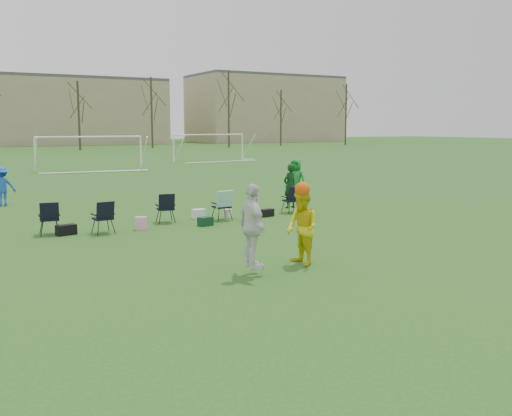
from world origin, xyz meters
TOP-DOWN VIEW (x-y plane):
  - ground at (0.00, 0.00)m, footprint 260.00×260.00m
  - fielder_blue at (-3.26, 15.29)m, footprint 1.03×0.62m
  - fielder_green_far at (7.77, 10.95)m, footprint 0.95×1.04m
  - center_contest at (1.06, 1.22)m, footprint 2.02×1.25m
  - sideline_setup at (1.93, 8.04)m, footprint 9.15×1.81m
  - goal_mid at (4.00, 32.00)m, footprint 7.40×0.63m
  - goal_right at (16.00, 38.00)m, footprint 7.35×1.14m
  - building_row at (6.73, 96.00)m, footprint 126.00×16.00m

SIDE VIEW (x-z plane):
  - ground at x=0.00m, z-range 0.00..0.00m
  - sideline_setup at x=1.93m, z-range -0.36..1.42m
  - fielder_blue at x=-3.26m, z-range 0.00..1.56m
  - fielder_green_far at x=7.77m, z-range 0.00..1.78m
  - center_contest at x=1.06m, z-range -0.27..2.21m
  - goal_mid at x=4.00m, z-range 0.69..3.15m
  - goal_right at x=16.00m, z-range 0.69..3.15m
  - building_row at x=6.73m, z-range -0.51..12.49m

